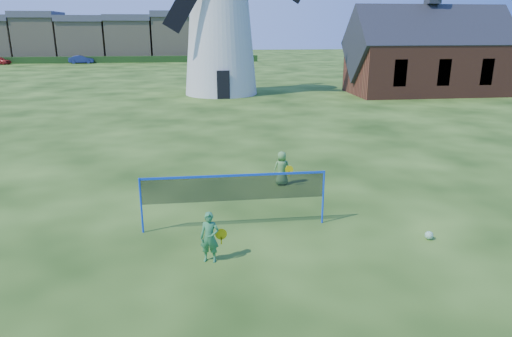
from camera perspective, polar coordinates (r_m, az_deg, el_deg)
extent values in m
plane|color=black|center=(13.10, -0.59, -6.96)|extent=(220.00, 220.00, 0.00)
cube|color=black|center=(36.43, -4.06, 10.29)|extent=(0.99, 0.12, 2.19)
cube|color=black|center=(36.79, -4.25, 16.41)|extent=(0.70, 0.12, 0.89)
cube|color=brown|center=(41.78, 20.25, 11.47)|extent=(12.22, 6.11, 4.07)
cube|color=#2D3035|center=(41.67, 20.54, 14.25)|extent=(12.83, 6.22, 6.22)
cube|color=black|center=(37.53, 17.43, 11.22)|extent=(1.02, 0.10, 2.04)
cube|color=black|center=(39.14, 22.26, 10.95)|extent=(1.02, 0.10, 2.04)
cube|color=black|center=(41.01, 26.68, 10.64)|extent=(1.02, 0.10, 2.04)
cylinder|color=blue|center=(12.71, -14.03, -4.49)|extent=(0.05, 0.05, 1.55)
cylinder|color=blue|center=(13.07, 8.31, -3.53)|extent=(0.05, 0.05, 1.55)
cube|color=black|center=(12.52, -2.72, -2.48)|extent=(5.00, 0.02, 0.70)
cube|color=blue|center=(12.40, -2.74, -0.87)|extent=(5.00, 0.02, 0.06)
imported|color=#317B44|center=(10.97, -5.77, -8.48)|extent=(0.51, 0.40, 1.24)
cylinder|color=yellow|center=(11.14, -4.34, -8.10)|extent=(0.28, 0.02, 0.28)
cube|color=yellow|center=(11.22, -4.32, -8.88)|extent=(0.03, 0.02, 0.20)
imported|color=#558E44|center=(16.19, 3.21, 0.03)|extent=(0.62, 0.43, 1.20)
cylinder|color=yellow|center=(16.03, 4.13, -0.12)|extent=(0.28, 0.02, 0.28)
cube|color=yellow|center=(16.08, 4.12, -0.70)|extent=(0.03, 0.02, 0.20)
sphere|color=green|center=(13.02, 20.64, -7.75)|extent=(0.22, 0.22, 0.22)
cube|color=tan|center=(87.68, -25.16, 14.24)|extent=(6.55, 8.00, 6.91)
cube|color=#4C4C54|center=(87.68, -25.49, 16.80)|extent=(6.85, 8.40, 1.00)
cube|color=tan|center=(85.87, -20.41, 14.54)|extent=(7.25, 8.00, 6.33)
cube|color=#4C4C54|center=(85.86, -20.67, 16.97)|extent=(7.55, 8.40, 1.00)
cube|color=tan|center=(84.59, -15.26, 15.01)|extent=(7.25, 8.00, 6.47)
cube|color=#4C4C54|center=(84.58, -15.46, 17.53)|extent=(7.55, 8.40, 1.00)
cube|color=tan|center=(83.97, -10.11, 15.53)|extent=(6.88, 8.00, 7.07)
cube|color=#4C4C54|center=(83.98, -10.26, 18.27)|extent=(7.18, 8.40, 1.00)
cube|color=#193814|center=(80.70, -22.79, 12.29)|extent=(62.00, 0.80, 1.00)
imported|color=navy|center=(79.03, -20.84, 12.51)|extent=(3.86, 1.83, 1.22)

